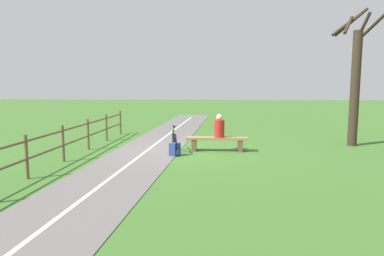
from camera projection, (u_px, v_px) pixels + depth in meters
The scene contains 9 objects.
ground_plane at pixel (185, 150), 12.02m from camera, with size 80.00×80.00×0.00m, color #3D6B28.
paved_path at pixel (107, 181), 8.15m from camera, with size 2.24×36.00×0.02m, color #66605E.
path_centre_line at pixel (107, 180), 8.15m from camera, with size 0.10×32.00×0.00m, color silver.
bench at pixel (217, 141), 11.78m from camera, with size 2.10×0.41×0.48m.
person_seated at pixel (219, 127), 11.72m from camera, with size 0.35×0.35×0.79m.
bicycle at pixel (174, 141), 11.64m from camera, with size 0.34×1.68×0.87m.
backpack at pixel (175, 150), 11.03m from camera, with size 0.38×0.39×0.41m.
fence_roadside at pixel (26, 153), 8.27m from camera, with size 0.52×15.31×1.08m.
tree_by_path at pixel (355, 79), 12.65m from camera, with size 1.69×1.37×5.12m.
Camera 1 is at (-0.95, 11.79, 2.26)m, focal length 32.36 mm.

